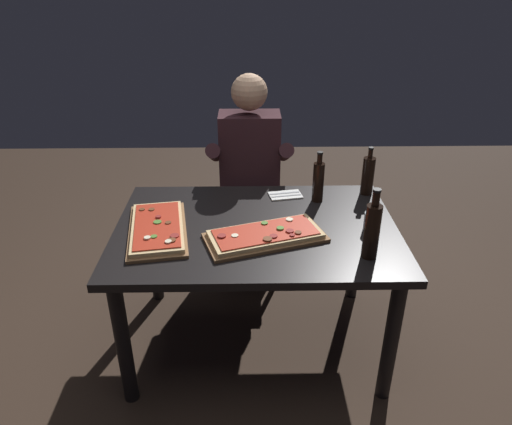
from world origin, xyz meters
TOP-DOWN VIEW (x-y plane):
  - ground_plane at (0.00, 0.00)m, footprint 6.40×6.40m
  - dining_table at (0.00, 0.00)m, footprint 1.40×0.96m
  - pizza_rectangular_front at (0.04, -0.13)m, footprint 0.61×0.42m
  - pizza_rectangular_left at (-0.48, -0.05)m, footprint 0.36×0.57m
  - wine_bottle_dark at (0.34, 0.28)m, footprint 0.06×0.06m
  - oil_bottle_amber at (0.63, 0.37)m, footprint 0.07×0.07m
  - vinegar_bottle_green at (0.50, -0.29)m, footprint 0.07×0.07m
  - tumbler_near_camera at (0.57, -0.04)m, footprint 0.08×0.08m
  - napkin_cutlery_set at (0.17, 0.35)m, footprint 0.20×0.14m
  - diner_chair at (-0.03, 0.86)m, footprint 0.44×0.44m
  - seated_diner at (-0.03, 0.74)m, footprint 0.53×0.41m

SIDE VIEW (x-z plane):
  - ground_plane at x=0.00m, z-range 0.00..0.00m
  - diner_chair at x=-0.03m, z-range 0.05..0.92m
  - dining_table at x=0.00m, z-range 0.27..1.01m
  - seated_diner at x=-0.03m, z-range 0.08..1.41m
  - napkin_cutlery_set at x=0.17m, z-range 0.74..0.75m
  - pizza_rectangular_left at x=-0.48m, z-range 0.73..0.78m
  - pizza_rectangular_front at x=0.04m, z-range 0.73..0.78m
  - tumbler_near_camera at x=0.57m, z-range 0.73..0.82m
  - oil_bottle_amber at x=0.63m, z-range 0.71..0.99m
  - wine_bottle_dark at x=0.34m, z-range 0.72..1.00m
  - vinegar_bottle_green at x=0.50m, z-range 0.71..1.04m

